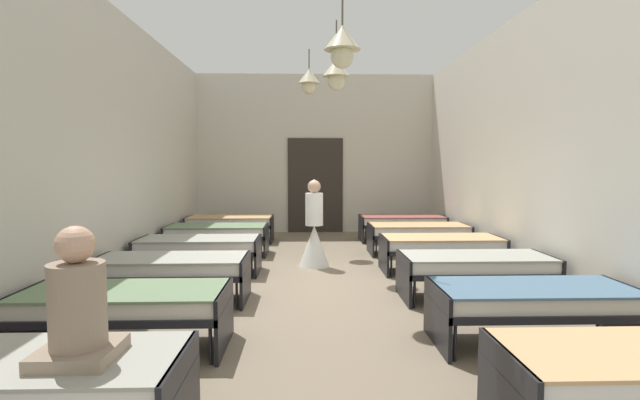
{
  "coord_description": "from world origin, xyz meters",
  "views": [
    {
      "loc": [
        -0.24,
        -6.57,
        1.73
      ],
      "look_at": [
        0.0,
        1.31,
        1.13
      ],
      "focal_mm": 26.04,
      "sensor_mm": 36.0,
      "label": 1
    }
  ],
  "objects_px": {
    "bed_right_row_3": "(441,245)",
    "bed_right_row_4": "(418,231)",
    "bed_left_row_2": "(171,267)",
    "bed_left_row_4": "(217,232)",
    "bed_left_row_1": "(124,303)",
    "bed_right_row_5": "(402,222)",
    "bed_left_row_5": "(230,222)",
    "patient_seated_primary": "(78,311)",
    "nurse_near_aisle": "(314,235)",
    "bed_left_row_3": "(199,246)",
    "bed_left_row_0": "(25,379)",
    "bed_right_row_1": "(534,300)",
    "bed_right_row_2": "(475,265)"
  },
  "relations": [
    {
      "from": "bed_right_row_3",
      "to": "bed_right_row_4",
      "type": "xyz_separation_m",
      "value": [
        0.0,
        1.52,
        0.0
      ]
    },
    {
      "from": "bed_left_row_2",
      "to": "bed_left_row_4",
      "type": "relative_size",
      "value": 1.0
    },
    {
      "from": "bed_left_row_1",
      "to": "bed_right_row_5",
      "type": "bearing_deg",
      "value": 57.55
    },
    {
      "from": "bed_left_row_5",
      "to": "patient_seated_primary",
      "type": "relative_size",
      "value": 2.37
    },
    {
      "from": "bed_left_row_1",
      "to": "bed_right_row_5",
      "type": "distance_m",
      "value": 7.22
    },
    {
      "from": "bed_left_row_1",
      "to": "bed_left_row_4",
      "type": "xyz_separation_m",
      "value": [
        0.0,
        4.57,
        0.0
      ]
    },
    {
      "from": "bed_left_row_5",
      "to": "patient_seated_primary",
      "type": "xyz_separation_m",
      "value": [
        0.35,
        -7.66,
        0.43
      ]
    },
    {
      "from": "nurse_near_aisle",
      "to": "bed_left_row_3",
      "type": "bearing_deg",
      "value": -59.42
    },
    {
      "from": "bed_left_row_0",
      "to": "patient_seated_primary",
      "type": "height_order",
      "value": "patient_seated_primary"
    },
    {
      "from": "bed_left_row_2",
      "to": "bed_right_row_3",
      "type": "relative_size",
      "value": 1.0
    },
    {
      "from": "bed_right_row_1",
      "to": "bed_left_row_2",
      "type": "relative_size",
      "value": 1.0
    },
    {
      "from": "bed_right_row_1",
      "to": "bed_right_row_4",
      "type": "relative_size",
      "value": 1.0
    },
    {
      "from": "bed_left_row_1",
      "to": "bed_right_row_2",
      "type": "distance_m",
      "value": 4.16
    },
    {
      "from": "bed_right_row_1",
      "to": "bed_left_row_3",
      "type": "relative_size",
      "value": 1.0
    },
    {
      "from": "bed_right_row_5",
      "to": "nurse_near_aisle",
      "type": "distance_m",
      "value": 3.28
    },
    {
      "from": "bed_left_row_5",
      "to": "bed_left_row_0",
      "type": "bearing_deg",
      "value": -90.0
    },
    {
      "from": "bed_right_row_5",
      "to": "patient_seated_primary",
      "type": "bearing_deg",
      "value": -114.71
    },
    {
      "from": "bed_left_row_2",
      "to": "nurse_near_aisle",
      "type": "relative_size",
      "value": 1.28
    },
    {
      "from": "bed_left_row_3",
      "to": "bed_left_row_4",
      "type": "bearing_deg",
      "value": 90.0
    },
    {
      "from": "bed_right_row_1",
      "to": "bed_left_row_2",
      "type": "distance_m",
      "value": 4.16
    },
    {
      "from": "bed_right_row_1",
      "to": "patient_seated_primary",
      "type": "relative_size",
      "value": 2.37
    },
    {
      "from": "bed_left_row_5",
      "to": "nurse_near_aisle",
      "type": "distance_m",
      "value": 3.15
    },
    {
      "from": "bed_left_row_2",
      "to": "bed_right_row_4",
      "type": "relative_size",
      "value": 1.0
    },
    {
      "from": "bed_left_row_5",
      "to": "patient_seated_primary",
      "type": "bearing_deg",
      "value": -87.38
    },
    {
      "from": "bed_left_row_5",
      "to": "bed_right_row_5",
      "type": "bearing_deg",
      "value": 0.0
    },
    {
      "from": "bed_right_row_2",
      "to": "patient_seated_primary",
      "type": "relative_size",
      "value": 2.37
    },
    {
      "from": "bed_right_row_1",
      "to": "bed_left_row_5",
      "type": "distance_m",
      "value": 7.22
    },
    {
      "from": "bed_left_row_0",
      "to": "bed_left_row_4",
      "type": "bearing_deg",
      "value": 90.0
    },
    {
      "from": "bed_right_row_1",
      "to": "bed_left_row_3",
      "type": "bearing_deg",
      "value": 141.82
    },
    {
      "from": "bed_right_row_3",
      "to": "bed_left_row_2",
      "type": "bearing_deg",
      "value": -158.53
    },
    {
      "from": "bed_right_row_1",
      "to": "bed_left_row_5",
      "type": "xyz_separation_m",
      "value": [
        -3.87,
        6.09,
        0.0
      ]
    },
    {
      "from": "bed_left_row_3",
      "to": "nurse_near_aisle",
      "type": "xyz_separation_m",
      "value": [
        1.84,
        0.48,
        0.09
      ]
    },
    {
      "from": "bed_right_row_3",
      "to": "bed_right_row_5",
      "type": "distance_m",
      "value": 3.05
    },
    {
      "from": "bed_left_row_3",
      "to": "bed_left_row_5",
      "type": "height_order",
      "value": "same"
    },
    {
      "from": "bed_left_row_0",
      "to": "nurse_near_aisle",
      "type": "height_order",
      "value": "nurse_near_aisle"
    },
    {
      "from": "bed_left_row_0",
      "to": "patient_seated_primary",
      "type": "bearing_deg",
      "value": -6.67
    },
    {
      "from": "bed_left_row_5",
      "to": "bed_left_row_4",
      "type": "bearing_deg",
      "value": -90.0
    },
    {
      "from": "bed_right_row_1",
      "to": "patient_seated_primary",
      "type": "bearing_deg",
      "value": -156.07
    },
    {
      "from": "bed_right_row_3",
      "to": "bed_left_row_5",
      "type": "bearing_deg",
      "value": 141.82
    },
    {
      "from": "bed_left_row_0",
      "to": "bed_right_row_3",
      "type": "xyz_separation_m",
      "value": [
        3.87,
        4.57,
        0.0
      ]
    },
    {
      "from": "bed_left_row_0",
      "to": "bed_right_row_1",
      "type": "xyz_separation_m",
      "value": [
        3.87,
        1.52,
        0.0
      ]
    },
    {
      "from": "bed_left_row_4",
      "to": "bed_right_row_1",
      "type": "bearing_deg",
      "value": -49.71
    },
    {
      "from": "bed_right_row_1",
      "to": "bed_right_row_3",
      "type": "height_order",
      "value": "same"
    },
    {
      "from": "bed_right_row_1",
      "to": "bed_right_row_4",
      "type": "distance_m",
      "value": 4.57
    },
    {
      "from": "bed_right_row_3",
      "to": "bed_right_row_2",
      "type": "bearing_deg",
      "value": -90.0
    },
    {
      "from": "bed_right_row_2",
      "to": "bed_left_row_5",
      "type": "distance_m",
      "value": 5.99
    },
    {
      "from": "bed_left_row_4",
      "to": "bed_right_row_5",
      "type": "relative_size",
      "value": 1.0
    },
    {
      "from": "bed_right_row_2",
      "to": "bed_left_row_0",
      "type": "bearing_deg",
      "value": -141.82
    },
    {
      "from": "bed_left_row_3",
      "to": "bed_left_row_2",
      "type": "bearing_deg",
      "value": -90.0
    },
    {
      "from": "bed_left_row_3",
      "to": "bed_left_row_0",
      "type": "bearing_deg",
      "value": -90.0
    }
  ]
}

